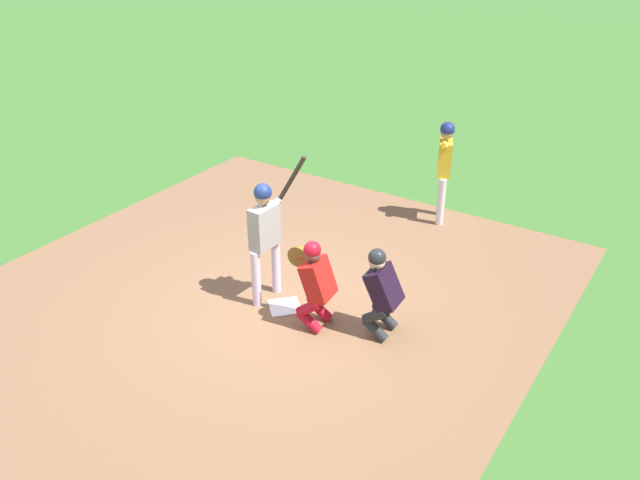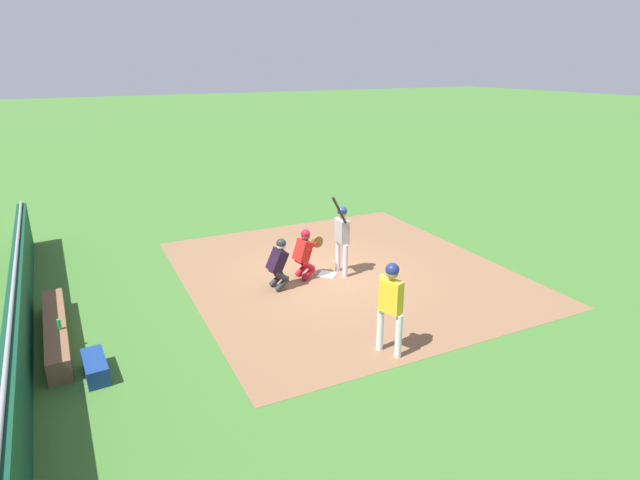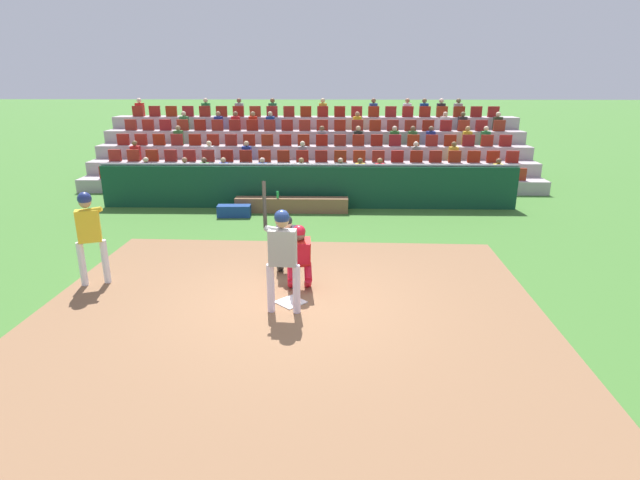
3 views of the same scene
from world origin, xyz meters
TOP-DOWN VIEW (x-y plane):
  - ground_plane at (0.00, 0.00)m, footprint 160.00×160.00m
  - infield_dirt_patch at (0.00, 0.50)m, footprint 8.99×8.25m
  - home_plate_marker at (0.00, 0.00)m, footprint 0.62×0.62m
  - batter_at_plate at (0.10, 0.36)m, footprint 0.67×0.62m
  - catcher_crouching at (-0.12, -0.58)m, footprint 0.49×0.74m
  - home_plate_umpire at (0.18, -1.43)m, footprint 0.48×0.48m
  - dugout_wall at (0.00, -6.88)m, footprint 12.62×0.24m
  - dugout_bench at (0.47, -6.33)m, footprint 3.35×0.40m
  - water_bottle_on_bench at (0.87, -6.24)m, footprint 0.07×0.07m
  - equipment_duffel_bag at (2.09, -5.77)m, footprint 0.96×0.40m
  - on_deck_batter at (3.87, -0.78)m, footprint 0.56×0.36m

SIDE VIEW (x-z plane):
  - ground_plane at x=0.00m, z-range 0.00..0.00m
  - infield_dirt_patch at x=0.00m, z-range 0.00..0.01m
  - home_plate_marker at x=0.00m, z-range 0.01..0.02m
  - equipment_duffel_bag at x=2.09m, z-range 0.00..0.34m
  - dugout_bench at x=0.47m, z-range 0.00..0.44m
  - water_bottle_on_bench at x=0.87m, z-range 0.44..0.65m
  - dugout_wall at x=0.00m, z-range -0.03..1.33m
  - home_plate_umpire at x=0.18m, z-range 0.06..1.34m
  - catcher_crouching at x=-0.12m, z-range 0.07..1.38m
  - on_deck_batter at x=3.87m, z-range 0.21..2.05m
  - batter_at_plate at x=0.10m, z-range 0.03..2.24m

